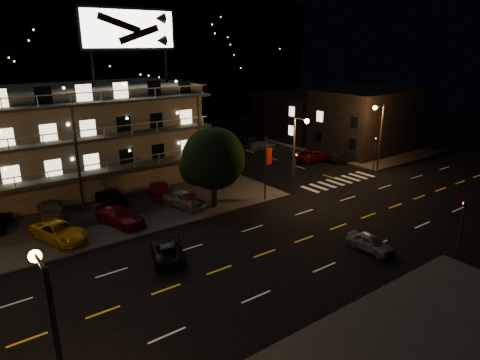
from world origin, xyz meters
TOP-DOWN VIEW (x-y plane):
  - ground at (0.00, 0.00)m, footprint 140.00×140.00m
  - curb_nw at (-14.00, 20.00)m, footprint 44.00×24.00m
  - curb_ne at (30.00, 20.00)m, footprint 16.00×24.00m
  - motel at (-9.94, 23.88)m, footprint 28.00×13.80m
  - side_bldg_front at (29.99, 16.00)m, footprint 14.06×10.00m
  - side_bldg_back at (29.99, 28.00)m, footprint 14.06×12.00m
  - hill_backdrop at (-5.94, 68.78)m, footprint 120.00×25.00m
  - streetlight_nc at (8.50, 7.94)m, footprint 0.44×1.92m
  - streetlight_ne at (22.14, 8.30)m, footprint 1.92×0.44m
  - streetlight_s at (-18.00, -7.94)m, footprint 0.44×1.92m
  - signal_nw at (9.00, 8.50)m, footprint 0.20×0.27m
  - signal_sw at (9.00, -8.50)m, footprint 0.20×0.27m
  - signal_ne at (22.00, 8.50)m, footprint 0.27×0.20m
  - banner_north at (5.09, 8.40)m, footprint 0.83×0.16m
  - stop_sign at (-3.00, 8.57)m, footprint 0.91×0.11m
  - tree at (0.01, 9.85)m, footprint 5.92×5.71m
  - lot_car_2 at (-13.44, 10.95)m, footprint 3.95×5.68m
  - lot_car_3 at (-8.56, 11.08)m, footprint 3.37×5.31m
  - lot_car_4 at (-2.30, 11.30)m, footprint 2.87×4.80m
  - lot_car_7 at (-12.73, 16.62)m, footprint 2.35×4.90m
  - lot_car_8 at (-7.43, 16.19)m, footprint 2.04×4.49m
  - lot_car_9 at (-2.84, 15.35)m, footprint 2.89×4.66m
  - side_car_0 at (22.51, 13.02)m, footprint 4.86×3.00m
  - side_car_1 at (19.67, 16.01)m, footprint 5.63×3.02m
  - side_car_2 at (17.94, 24.64)m, footprint 4.74×2.90m
  - side_car_3 at (20.15, 30.05)m, footprint 4.41×2.33m
  - road_car_east at (4.61, -4.25)m, footprint 1.55×3.66m
  - road_car_west at (-7.97, 3.68)m, footprint 3.59×5.07m

SIDE VIEW (x-z plane):
  - ground at x=0.00m, z-range 0.00..0.00m
  - curb_nw at x=-14.00m, z-range 0.00..0.15m
  - curb_ne at x=30.00m, z-range 0.00..0.15m
  - road_car_east at x=4.61m, z-range 0.00..1.24m
  - side_car_2 at x=17.94m, z-range 0.00..1.28m
  - road_car_west at x=-7.97m, z-range 0.00..1.28m
  - side_car_3 at x=20.15m, z-range 0.00..1.43m
  - side_car_1 at x=19.67m, z-range 0.00..1.50m
  - side_car_0 at x=22.51m, z-range 0.00..1.51m
  - lot_car_7 at x=-12.73m, z-range 0.15..1.53m
  - lot_car_3 at x=-8.56m, z-range 0.15..1.58m
  - lot_car_2 at x=-13.44m, z-range 0.15..1.59m
  - lot_car_9 at x=-2.84m, z-range 0.15..1.60m
  - lot_car_8 at x=-7.43m, z-range 0.15..1.65m
  - lot_car_4 at x=-2.30m, z-range 0.15..1.68m
  - stop_sign at x=-3.00m, z-range 0.41..3.01m
  - signal_nw at x=9.00m, z-range 0.27..4.87m
  - signal_sw at x=9.00m, z-range 0.27..4.87m
  - signal_ne at x=22.00m, z-range 0.27..4.87m
  - banner_north at x=5.09m, z-range 0.23..6.63m
  - side_bldg_back at x=29.99m, z-range 0.00..7.00m
  - side_bldg_front at x=29.99m, z-range 0.00..8.50m
  - tree at x=0.01m, z-range 0.85..8.31m
  - streetlight_nc at x=8.50m, z-range 0.96..8.96m
  - streetlight_ne at x=22.14m, z-range 0.96..8.96m
  - streetlight_s at x=-18.00m, z-range 0.96..8.96m
  - motel at x=-9.94m, z-range -3.71..14.39m
  - hill_backdrop at x=-5.94m, z-range -0.45..23.55m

